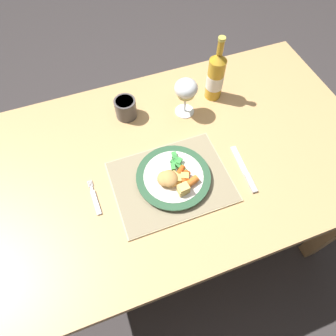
# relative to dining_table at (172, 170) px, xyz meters

# --- Properties ---
(ground_plane) EXTENTS (6.00, 6.00, 0.00)m
(ground_plane) POSITION_rel_dining_table_xyz_m (0.00, 0.00, -0.65)
(ground_plane) COLOR #383333
(dining_table) EXTENTS (1.39, 0.81, 0.74)m
(dining_table) POSITION_rel_dining_table_xyz_m (0.00, 0.00, 0.00)
(dining_table) COLOR tan
(dining_table) RESTS_ON ground
(placemat) EXTENTS (0.37, 0.28, 0.01)m
(placemat) POSITION_rel_dining_table_xyz_m (-0.04, -0.09, 0.10)
(placemat) COLOR #CCB789
(placemat) RESTS_ON dining_table
(dinner_plate) EXTENTS (0.24, 0.24, 0.02)m
(dinner_plate) POSITION_rel_dining_table_xyz_m (-0.03, -0.09, 0.11)
(dinner_plate) COLOR silver
(dinner_plate) RESTS_ON placemat
(breaded_croquettes) EXTENTS (0.07, 0.07, 0.04)m
(breaded_croquettes) POSITION_rel_dining_table_xyz_m (-0.05, -0.10, 0.14)
(breaded_croquettes) COLOR tan
(breaded_croquettes) RESTS_ON dinner_plate
(green_beans_pile) EXTENTS (0.05, 0.08, 0.02)m
(green_beans_pile) POSITION_rel_dining_table_xyz_m (-0.00, -0.05, 0.13)
(green_beans_pile) COLOR #338438
(green_beans_pile) RESTS_ON dinner_plate
(glazed_carrots) EXTENTS (0.07, 0.08, 0.02)m
(glazed_carrots) POSITION_rel_dining_table_xyz_m (0.00, -0.11, 0.13)
(glazed_carrots) COLOR #CC5119
(glazed_carrots) RESTS_ON dinner_plate
(fork) EXTENTS (0.02, 0.13, 0.01)m
(fork) POSITION_rel_dining_table_xyz_m (-0.28, -0.07, 0.10)
(fork) COLOR silver
(fork) RESTS_ON dining_table
(table_knife) EXTENTS (0.03, 0.18, 0.01)m
(table_knife) POSITION_rel_dining_table_xyz_m (0.20, -0.15, 0.10)
(table_knife) COLOR silver
(table_knife) RESTS_ON dining_table
(wine_glass) EXTENTS (0.08, 0.08, 0.15)m
(wine_glass) POSITION_rel_dining_table_xyz_m (0.11, 0.17, 0.20)
(wine_glass) COLOR silver
(wine_glass) RESTS_ON dining_table
(bottle) EXTENTS (0.06, 0.06, 0.25)m
(bottle) POSITION_rel_dining_table_xyz_m (0.25, 0.21, 0.19)
(bottle) COLOR gold
(bottle) RESTS_ON dining_table
(roast_potatoes) EXTENTS (0.06, 0.08, 0.03)m
(roast_potatoes) POSITION_rel_dining_table_xyz_m (-0.02, -0.13, 0.13)
(roast_potatoes) COLOR #DBB256
(roast_potatoes) RESTS_ON dinner_plate
(drinking_cup) EXTENTS (0.08, 0.08, 0.07)m
(drinking_cup) POSITION_rel_dining_table_xyz_m (-0.09, 0.23, 0.13)
(drinking_cup) COLOR #4C4747
(drinking_cup) RESTS_ON dining_table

